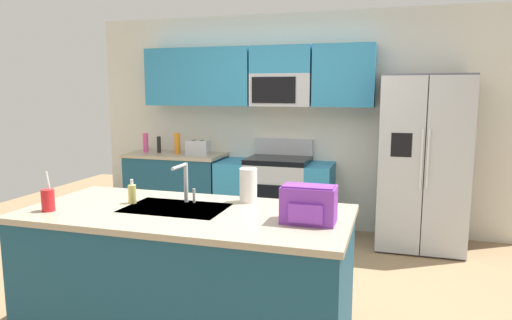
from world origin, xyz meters
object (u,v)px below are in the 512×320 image
Objects in this scene: pepper_mill at (159,145)px; backpack at (309,203)px; bottle_orange at (177,143)px; drink_cup_red at (48,200)px; bottle_pink at (146,143)px; soap_dispenser at (132,194)px; toaster at (198,148)px; sink_faucet at (185,179)px; paper_towel_roll at (248,185)px; range_oven at (275,195)px; refrigerator at (422,162)px.

backpack is (2.39, -2.56, 0.01)m from pepper_mill.
drink_cup_red is (0.44, -2.76, -0.06)m from bottle_orange.
bottle_pink is (-0.19, -0.00, 0.02)m from pepper_mill.
bottle_pink reaches higher than soap_dispenser.
toaster is 0.57m from pepper_mill.
bottle_pink is at bearing 118.22° from soap_dispenser.
soap_dispenser is (-0.35, -0.11, -0.10)m from sink_faucet.
paper_towel_roll reaches higher than backpack.
bottle_orange reaches higher than toaster.
bottle_pink is 0.87× the size of sink_faucet.
range_oven is at bearing 73.51° from drink_cup_red.
drink_cup_red is (0.71, -2.78, -0.03)m from pepper_mill.
soap_dispenser is (0.85, -2.42, -0.06)m from bottle_orange.
sink_faucet reaches higher than bottle_orange.
bottle_pink is at bearing 178.85° from refrigerator.
sink_faucet is 1.07× the size of drink_cup_red.
refrigerator is 6.61× the size of toaster.
soap_dispenser is (1.31, -2.44, -0.05)m from bottle_pink.
sink_faucet is at bearing -57.68° from pepper_mill.
bottle_orange is 2.56m from soap_dispenser.
backpack is at bearing -107.33° from refrigerator.
refrigerator reaches higher than drink_cup_red.
range_oven is 6.57× the size of pepper_mill.
toaster is at bearing 111.73° from sink_faucet.
range_oven is 5.16× the size of drink_cup_red.
range_oven is 2.27m from paper_towel_roll.
drink_cup_red is at bearing -87.02° from toaster.
refrigerator is at bearing 53.17° from sink_faucet.
range_oven is at bearing 1.18° from bottle_orange.
pepper_mill is (-0.56, 0.05, 0.01)m from toaster.
toaster is (-2.60, 0.02, 0.07)m from refrigerator.
bottle_pink is at bearing -179.84° from range_oven.
soap_dispenser is at bearing 39.92° from drink_cup_red.
backpack is at bearing 7.70° from drink_cup_red.
paper_towel_roll is at bearing 142.20° from backpack.
range_oven is 1.63m from pepper_mill.
bottle_orange is 0.99× the size of drink_cup_red.
drink_cup_red is at bearing -72.14° from bottle_pink.
bottle_pink is at bearing 125.55° from sink_faucet.
range_oven is 2.76m from backpack.
bottle_orange is 0.81× the size of backpack.
pepper_mill is 0.79× the size of drink_cup_red.
range_oven reaches higher than toaster.
refrigerator is 10.88× the size of soap_dispenser.
bottle_pink is 1.02× the size of paper_towel_roll.
paper_towel_roll is (1.62, -2.14, -0.01)m from bottle_orange.
sink_faucet is 0.38m from soap_dispenser.
bottle_pink is at bearing 177.34° from bottle_orange.
bottle_pink is at bearing -179.35° from pepper_mill.
bottle_orange is at bearing 117.55° from sink_faucet.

